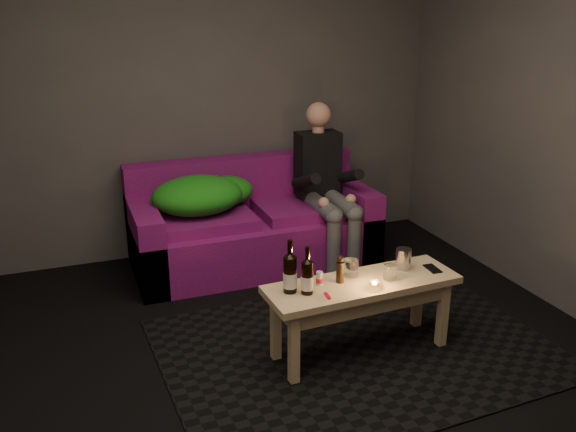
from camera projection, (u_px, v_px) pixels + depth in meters
name	position (u px, v px, depth m)	size (l,w,h in m)	color
floor	(308.00, 393.00, 3.32)	(4.50, 4.50, 0.00)	black
room	(277.00, 76.00, 3.19)	(4.50, 4.50, 4.50)	silver
rug	(356.00, 347.00, 3.75)	(2.32, 1.69, 0.01)	black
sofa	(252.00, 227.00, 4.91)	(1.90, 0.86, 0.82)	#690E5B
green_blanket	(202.00, 195.00, 4.66)	(0.84, 0.57, 0.29)	#1B8618
person	(325.00, 182.00, 4.84)	(0.34, 0.79, 1.27)	black
coffee_table	(362.00, 294.00, 3.58)	(1.17, 0.42, 0.47)	#EFC48C
beer_bottle_a	(290.00, 273.00, 3.38)	(0.08, 0.08, 0.31)	black
beer_bottle_b	(307.00, 276.00, 3.37)	(0.07, 0.07, 0.28)	black
salt_shaker	(319.00, 278.00, 3.49)	(0.04, 0.04, 0.08)	silver
pepper_mill	(340.00, 272.00, 3.52)	(0.05, 0.05, 0.13)	black
tumbler_back	(351.00, 268.00, 3.60)	(0.09, 0.09, 0.10)	white
tealight	(374.00, 285.00, 3.45)	(0.06, 0.06, 0.04)	white
tumbler_front	(390.00, 272.00, 3.55)	(0.08, 0.08, 0.10)	white
steel_cup	(403.00, 259.00, 3.70)	(0.09, 0.09, 0.13)	#ADAFB4
smartphone	(432.00, 269.00, 3.71)	(0.06, 0.13, 0.01)	black
red_lighter	(327.00, 296.00, 3.36)	(0.02, 0.07, 0.01)	red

